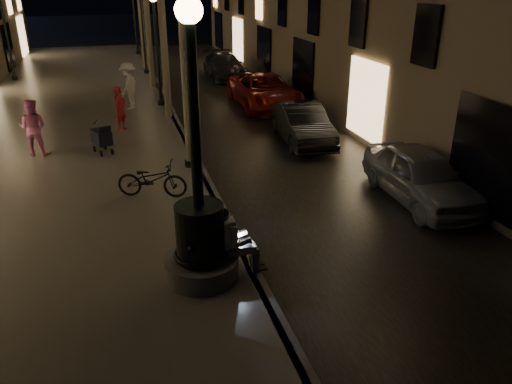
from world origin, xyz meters
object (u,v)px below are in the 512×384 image
object	(u,v)px
stroller	(102,137)
car_rear	(225,66)
car_front	(420,176)
pedestrian_red	(120,109)
seated_man_laptop	(233,239)
pedestrian_white	(129,86)
fountain_lamppost	(200,229)
lamp_curb_b	(156,33)
lamp_curb_d	(134,10)
lamp_left_c	(4,21)
lamp_curb_a	(184,64)
lamp_curb_c	(142,18)
car_second	(302,124)
pedestrian_pink	(33,127)
car_third	(265,91)
bicycle	(152,179)

from	to	relation	value
stroller	car_rear	xyz separation A→B (m)	(6.78, 12.41, -0.06)
car_front	pedestrian_red	size ratio (longest dim) A/B	2.51
car_front	car_rear	bearing A→B (deg)	95.41
seated_man_laptop	pedestrian_white	world-z (taller)	pedestrian_white
fountain_lamppost	lamp_curb_b	size ratio (longest dim) A/B	1.08
car_front	pedestrian_white	world-z (taller)	pedestrian_white
lamp_curb_d	lamp_left_c	distance (m)	10.70
lamp_curb_a	lamp_left_c	bearing A→B (deg)	113.93
lamp_curb_c	car_second	world-z (taller)	lamp_curb_c
lamp_curb_c	lamp_curb_d	bearing A→B (deg)	90.00
stroller	lamp_curb_c	bearing A→B (deg)	59.10
lamp_left_c	car_front	xyz separation A→B (m)	(12.60, -19.65, -2.54)
car_rear	lamp_curb_b	bearing A→B (deg)	-123.71
lamp_curb_a	pedestrian_red	distance (m)	5.31
stroller	pedestrian_white	world-z (taller)	pedestrian_white
stroller	pedestrian_red	distance (m)	2.65
pedestrian_pink	pedestrian_white	size ratio (longest dim) A/B	0.92
car_rear	pedestrian_red	distance (m)	11.60
car_third	pedestrian_white	world-z (taller)	pedestrian_white
seated_man_laptop	lamp_curb_a	xyz separation A→B (m)	(0.09, 6.00, 2.31)
car_rear	pedestrian_pink	xyz separation A→B (m)	(-8.82, -11.93, 0.41)
stroller	pedestrian_pink	size ratio (longest dim) A/B	0.60
lamp_curb_b	pedestrian_white	distance (m)	2.47
lamp_curb_c	pedestrian_red	distance (m)	11.87
seated_man_laptop	bicycle	bearing A→B (deg)	106.03
car_front	fountain_lamppost	bearing A→B (deg)	-157.63
car_front	car_third	size ratio (longest dim) A/B	0.77
lamp_curb_a	pedestrian_white	world-z (taller)	lamp_curb_a
stroller	car_second	size ratio (longest dim) A/B	0.27
car_front	car_rear	distance (m)	18.03
lamp_curb_d	car_second	bearing A→B (deg)	-79.01
stroller	pedestrian_white	distance (m)	5.89
fountain_lamppost	lamp_curb_c	xyz separation A→B (m)	(0.70, 22.00, 2.02)
seated_man_laptop	lamp_curb_a	bearing A→B (deg)	89.17
car_second	bicycle	bearing A→B (deg)	-141.05
lamp_curb_a	car_rear	bearing A→B (deg)	73.31
lamp_curb_a	lamp_left_c	size ratio (longest dim) A/B	1.00
lamp_curb_a	lamp_curb_b	bearing A→B (deg)	90.00
lamp_curb_b	lamp_curb_d	world-z (taller)	same
car_front	car_third	bearing A→B (deg)	96.87
lamp_curb_a	car_front	size ratio (longest dim) A/B	1.18
seated_man_laptop	lamp_curb_b	bearing A→B (deg)	89.64
lamp_left_c	pedestrian_red	world-z (taller)	lamp_left_c
pedestrian_white	bicycle	distance (m)	9.65
lamp_curb_a	lamp_left_c	distance (m)	17.50
pedestrian_pink	car_front	bearing A→B (deg)	165.66
lamp_curb_b	car_rear	distance (m)	8.08
lamp_curb_b	car_rear	world-z (taller)	lamp_curb_b
lamp_curb_a	stroller	xyz separation A→B (m)	(-2.48, 1.93, -2.49)
lamp_curb_d	pedestrian_pink	bearing A→B (deg)	-101.82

